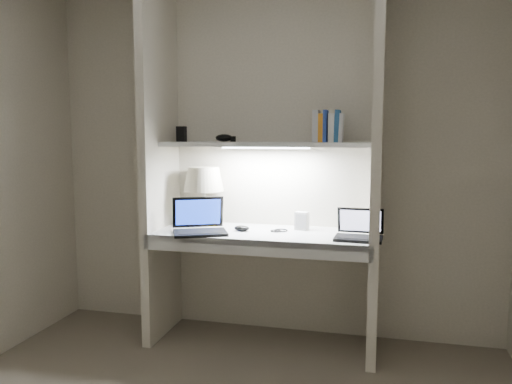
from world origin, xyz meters
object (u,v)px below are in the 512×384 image
(book_row, at_px, (328,127))
(speaker, at_px, (302,221))
(table_lamp, at_px, (204,186))
(laptop_main, at_px, (199,225))
(laptop_netbook, at_px, (359,232))

(book_row, bearing_deg, speaker, 171.63)
(table_lamp, xyz_separation_m, laptop_main, (0.07, -0.28, -0.23))
(table_lamp, height_order, speaker, table_lamp)
(laptop_netbook, bearing_deg, book_row, 144.13)
(table_lamp, distance_m, book_row, 0.97)
(table_lamp, xyz_separation_m, book_row, (0.88, -0.04, 0.41))
(table_lamp, xyz_separation_m, laptop_netbook, (1.10, -0.22, -0.24))
(table_lamp, bearing_deg, laptop_main, -76.74)
(speaker, bearing_deg, table_lamp, -169.48)
(speaker, bearing_deg, book_row, 3.73)
(speaker, bearing_deg, laptop_netbook, -15.29)
(table_lamp, bearing_deg, laptop_netbook, -11.40)
(table_lamp, relative_size, speaker, 3.38)
(table_lamp, xyz_separation_m, speaker, (0.71, -0.02, -0.22))
(laptop_main, xyz_separation_m, book_row, (0.81, 0.23, 0.64))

